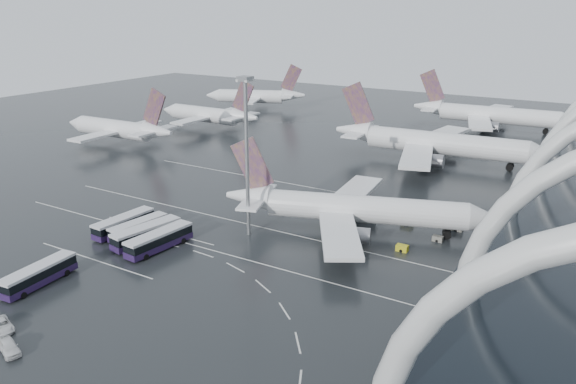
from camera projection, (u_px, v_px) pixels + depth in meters
The scene contains 25 objects.
ground at pixel (258, 257), 99.71m from camera, with size 420.00×420.00×0.00m, color black.
lane_marking_near at pixel (252, 261), 98.09m from camera, with size 120.00×0.25×0.01m, color silver.
lane_marking_mid at pixel (293, 235), 109.43m from camera, with size 120.00×0.25×0.01m, color silver.
lane_marking_far at pixel (354, 195), 132.12m from camera, with size 120.00×0.25×0.01m, color silver.
bus_bay_line_south at pixel (94, 260), 98.59m from camera, with size 28.00×0.25×0.01m, color silver.
bus_bay_line_north at pixel (159, 230), 111.55m from camera, with size 28.00×0.25×0.01m, color silver.
airliner_main at pixel (352, 209), 110.05m from camera, with size 52.13×45.18×18.10m.
airliner_gate_b at pixel (434, 143), 158.91m from camera, with size 61.72×55.38×21.43m.
airliner_gate_c at pixel (489, 115), 201.39m from camera, with size 57.24×52.79×20.40m.
jet_remote_west at pixel (120, 129), 178.84m from camera, with size 44.09×35.48×19.26m.
jet_remote_mid at pixel (210, 115), 202.60m from camera, with size 42.82×34.41×18.77m.
jet_remote_far at pixel (257, 96), 243.84m from camera, with size 42.36×34.53×19.06m.
bus_row_near_a at pixel (124, 223), 110.15m from camera, with size 3.73×13.56×3.30m.
bus_row_near_b at pixel (138, 228), 108.47m from camera, with size 4.28×12.65×3.05m.
bus_row_near_c at pixel (146, 233), 105.13m from camera, with size 5.44×14.31×3.44m.
bus_row_near_d at pixel (159, 240), 102.23m from camera, with size 4.34×14.17×3.44m.
bus_row_far_b at pixel (39, 275), 89.27m from camera, with size 4.15×13.46×3.26m.
van_curve_a at pixel (2, 325), 77.05m from camera, with size 2.41×5.23×1.45m, color silver.
van_curve_b at pixel (9, 347), 72.01m from camera, with size 1.98×4.91×1.67m, color silver.
floodlight_mast at pixel (247, 138), 103.48m from camera, with size 2.34×2.34×30.51m.
gse_cart_belly_a at pixel (402, 248), 101.95m from camera, with size 2.14×1.27×1.17m, color gold.
gse_cart_belly_b at pixel (456, 227), 111.41m from camera, with size 2.50×1.48×1.36m, color slate.
gse_cart_belly_c at pixel (330, 222), 113.78m from camera, with size 2.48×1.47×1.35m, color gold.
gse_cart_belly_d at pixel (438, 239), 106.22m from camera, with size 1.95×1.15×1.06m, color slate.
gse_cart_belly_e at pixel (407, 221), 114.75m from camera, with size 2.48×1.47×1.35m, color gold.
Camera 1 is at (51.83, -74.93, 42.47)m, focal length 35.00 mm.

